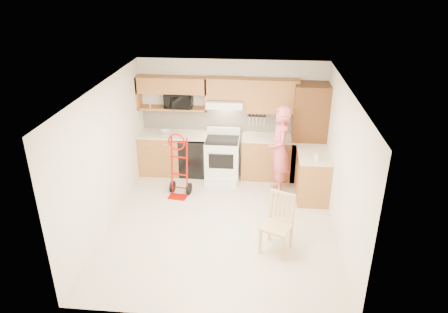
# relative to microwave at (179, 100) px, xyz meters

# --- Properties ---
(floor) EXTENTS (4.00, 4.50, 0.02)m
(floor) POSITION_rel_microwave_xyz_m (1.12, -2.08, -1.66)
(floor) COLOR beige
(floor) RESTS_ON ground
(ceiling) EXTENTS (4.00, 4.50, 0.02)m
(ceiling) POSITION_rel_microwave_xyz_m (1.12, -2.08, 0.86)
(ceiling) COLOR white
(ceiling) RESTS_ON ground
(wall_back) EXTENTS (4.00, 0.02, 2.50)m
(wall_back) POSITION_rel_microwave_xyz_m (1.12, 0.17, -0.40)
(wall_back) COLOR white
(wall_back) RESTS_ON ground
(wall_front) EXTENTS (4.00, 0.02, 2.50)m
(wall_front) POSITION_rel_microwave_xyz_m (1.12, -4.34, -0.40)
(wall_front) COLOR white
(wall_front) RESTS_ON ground
(wall_left) EXTENTS (0.02, 4.50, 2.50)m
(wall_left) POSITION_rel_microwave_xyz_m (-0.89, -2.08, -0.40)
(wall_left) COLOR white
(wall_left) RESTS_ON ground
(wall_right) EXTENTS (0.02, 4.50, 2.50)m
(wall_right) POSITION_rel_microwave_xyz_m (3.13, -2.08, -0.40)
(wall_right) COLOR white
(wall_right) RESTS_ON ground
(backsplash) EXTENTS (3.92, 0.03, 0.55)m
(backsplash) POSITION_rel_microwave_xyz_m (1.12, 0.15, -0.45)
(backsplash) COLOR beige
(backsplash) RESTS_ON wall_back
(lower_cab_left) EXTENTS (0.90, 0.60, 0.90)m
(lower_cab_left) POSITION_rel_microwave_xyz_m (-0.43, -0.14, -1.20)
(lower_cab_left) COLOR olive
(lower_cab_left) RESTS_ON ground
(dishwasher) EXTENTS (0.60, 0.60, 0.85)m
(dishwasher) POSITION_rel_microwave_xyz_m (0.32, -0.14, -1.23)
(dishwasher) COLOR black
(dishwasher) RESTS_ON ground
(lower_cab_right) EXTENTS (1.14, 0.60, 0.90)m
(lower_cab_right) POSITION_rel_microwave_xyz_m (1.95, -0.14, -1.20)
(lower_cab_right) COLOR olive
(lower_cab_right) RESTS_ON ground
(countertop_left) EXTENTS (1.50, 0.63, 0.04)m
(countertop_left) POSITION_rel_microwave_xyz_m (-0.13, -0.13, -0.73)
(countertop_left) COLOR beige
(countertop_left) RESTS_ON lower_cab_left
(countertop_right) EXTENTS (1.14, 0.63, 0.04)m
(countertop_right) POSITION_rel_microwave_xyz_m (1.95, -0.13, -0.73)
(countertop_right) COLOR beige
(countertop_right) RESTS_ON lower_cab_right
(cab_return_right) EXTENTS (0.60, 1.00, 0.90)m
(cab_return_right) POSITION_rel_microwave_xyz_m (2.82, -0.94, -1.20)
(cab_return_right) COLOR olive
(cab_return_right) RESTS_ON ground
(countertop_return) EXTENTS (0.63, 1.00, 0.04)m
(countertop_return) POSITION_rel_microwave_xyz_m (2.82, -0.94, -0.73)
(countertop_return) COLOR beige
(countertop_return) RESTS_ON cab_return_right
(pantry_tall) EXTENTS (0.70, 0.60, 2.10)m
(pantry_tall) POSITION_rel_microwave_xyz_m (2.77, -0.14, -0.60)
(pantry_tall) COLOR #5E3113
(pantry_tall) RESTS_ON ground
(upper_cab_left) EXTENTS (1.50, 0.33, 0.34)m
(upper_cab_left) POSITION_rel_microwave_xyz_m (-0.13, 0.00, 0.33)
(upper_cab_left) COLOR olive
(upper_cab_left) RESTS_ON wall_back
(upper_shelf_mw) EXTENTS (1.50, 0.33, 0.04)m
(upper_shelf_mw) POSITION_rel_microwave_xyz_m (-0.13, 0.00, -0.18)
(upper_shelf_mw) COLOR olive
(upper_shelf_mw) RESTS_ON wall_back
(upper_cab_center) EXTENTS (0.76, 0.33, 0.44)m
(upper_cab_center) POSITION_rel_microwave_xyz_m (1.00, 0.00, 0.29)
(upper_cab_center) COLOR olive
(upper_cab_center) RESTS_ON wall_back
(upper_cab_right) EXTENTS (1.14, 0.33, 0.70)m
(upper_cab_right) POSITION_rel_microwave_xyz_m (1.95, 0.00, 0.15)
(upper_cab_right) COLOR olive
(upper_cab_right) RESTS_ON wall_back
(range_hood) EXTENTS (0.76, 0.46, 0.14)m
(range_hood) POSITION_rel_microwave_xyz_m (1.00, -0.06, -0.02)
(range_hood) COLOR white
(range_hood) RESTS_ON wall_back
(knife_strip) EXTENTS (0.40, 0.05, 0.29)m
(knife_strip) POSITION_rel_microwave_xyz_m (1.67, 0.12, -0.41)
(knife_strip) COLOR black
(knife_strip) RESTS_ON backsplash
(microwave) EXTENTS (0.58, 0.40, 0.32)m
(microwave) POSITION_rel_microwave_xyz_m (0.00, 0.00, 0.00)
(microwave) COLOR black
(microwave) RESTS_ON upper_shelf_mw
(range) EXTENTS (0.72, 0.95, 1.06)m
(range) POSITION_rel_microwave_xyz_m (0.96, -0.33, -1.12)
(range) COLOR white
(range) RESTS_ON ground
(person) EXTENTS (0.50, 0.70, 1.83)m
(person) POSITION_rel_microwave_xyz_m (2.14, -0.82, -0.73)
(person) COLOR #D4585E
(person) RESTS_ON ground
(hand_truck) EXTENTS (0.54, 0.50, 1.21)m
(hand_truck) POSITION_rel_microwave_xyz_m (0.16, -1.16, -1.05)
(hand_truck) COLOR #B00A02
(hand_truck) RESTS_ON ground
(dining_chair) EXTENTS (0.60, 0.62, 0.98)m
(dining_chair) POSITION_rel_microwave_xyz_m (2.07, -2.78, -1.16)
(dining_chair) COLOR tan
(dining_chair) RESTS_ON ground
(soap_bottle) EXTENTS (0.09, 0.09, 0.18)m
(soap_bottle) POSITION_rel_microwave_xyz_m (2.82, -1.24, -0.62)
(soap_bottle) COLOR white
(soap_bottle) RESTS_ON countertop_return
(bowl) EXTENTS (0.26, 0.26, 0.05)m
(bowl) POSITION_rel_microwave_xyz_m (-0.30, -0.14, -0.69)
(bowl) COLOR white
(bowl) RESTS_ON countertop_left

